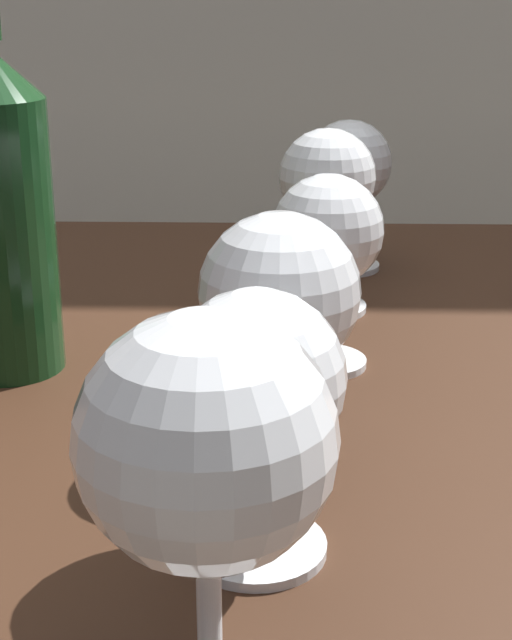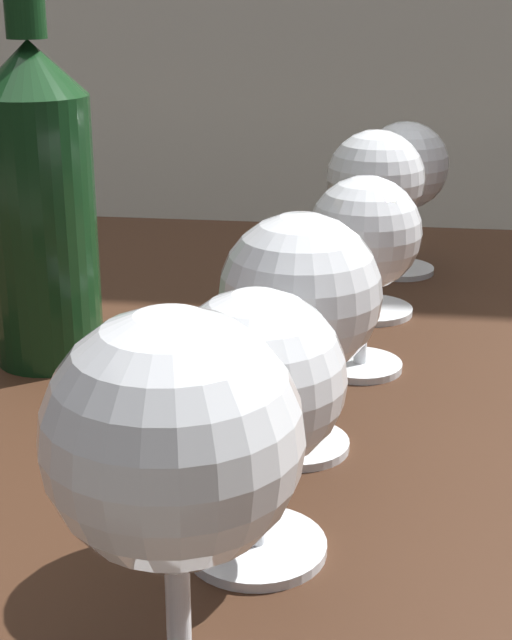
% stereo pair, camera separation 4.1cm
% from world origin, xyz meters
% --- Properties ---
extents(dining_table, '(1.13, 0.86, 0.72)m').
position_xyz_m(dining_table, '(0.00, 0.00, 0.63)').
color(dining_table, '#382114').
rests_on(dining_table, ground_plane).
extents(wine_glass_cabernet, '(0.09, 0.09, 0.16)m').
position_xyz_m(wine_glass_cabernet, '(0.04, -0.30, 0.83)').
color(wine_glass_cabernet, white).
rests_on(wine_glass_cabernet, dining_table).
extents(wine_glass_pinot, '(0.08, 0.08, 0.13)m').
position_xyz_m(wine_glass_pinot, '(0.05, -0.20, 0.81)').
color(wine_glass_pinot, white).
rests_on(wine_glass_pinot, dining_table).
extents(wine_glass_chardonnay, '(0.09, 0.09, 0.14)m').
position_xyz_m(wine_glass_chardonnay, '(0.06, -0.09, 0.82)').
color(wine_glass_chardonnay, white).
rests_on(wine_glass_chardonnay, dining_table).
extents(wine_glass_merlot, '(0.07, 0.07, 0.13)m').
position_xyz_m(wine_glass_merlot, '(0.09, 0.03, 0.82)').
color(wine_glass_merlot, white).
rests_on(wine_glass_merlot, dining_table).
extents(wine_glass_empty, '(0.08, 0.08, 0.15)m').
position_xyz_m(wine_glass_empty, '(0.10, 0.15, 0.83)').
color(wine_glass_empty, white).
rests_on(wine_glass_empty, dining_table).
extents(wine_glass_amber, '(0.08, 0.08, 0.14)m').
position_xyz_m(wine_glass_amber, '(0.12, 0.26, 0.82)').
color(wine_glass_amber, white).
rests_on(wine_glass_amber, dining_table).
extents(wine_bottle, '(0.07, 0.07, 0.29)m').
position_xyz_m(wine_bottle, '(-0.13, 0.02, 0.84)').
color(wine_bottle, '#143819').
rests_on(wine_bottle, dining_table).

